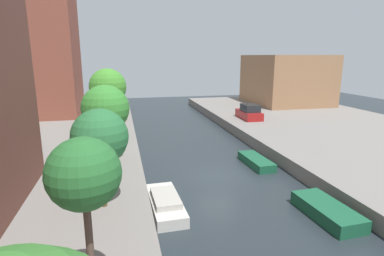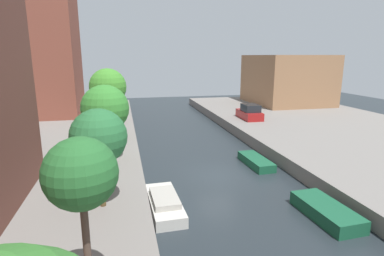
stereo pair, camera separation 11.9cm
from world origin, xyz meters
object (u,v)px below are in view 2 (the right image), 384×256
(street_tree_3, at_px, (105,109))
(moored_boat_right_3, at_px, (256,161))
(street_tree_5, at_px, (110,86))
(moored_boat_right_2, at_px, (326,211))
(parked_car, at_px, (250,113))
(street_tree_4, at_px, (108,87))
(street_tree_2, at_px, (99,137))
(low_block_right, at_px, (287,79))
(street_tree_1, at_px, (81,175))
(moored_boat_left_2, at_px, (165,203))

(street_tree_3, relative_size, moored_boat_right_3, 1.37)
(street_tree_5, height_order, moored_boat_right_3, street_tree_5)
(street_tree_5, relative_size, moored_boat_right_2, 1.41)
(street_tree_3, xyz_separation_m, parked_car, (15.13, 11.52, -2.90))
(street_tree_4, bearing_deg, parked_car, 19.39)
(street_tree_5, bearing_deg, parked_car, -0.95)
(street_tree_2, relative_size, moored_boat_right_3, 1.24)
(moored_boat_right_2, xyz_separation_m, moored_boat_right_3, (-0.24, 7.96, -0.05))
(street_tree_3, bearing_deg, street_tree_4, 90.00)
(low_block_right, height_order, street_tree_4, low_block_right)
(street_tree_1, bearing_deg, moored_boat_right_3, 49.56)
(street_tree_4, xyz_separation_m, moored_boat_right_3, (10.62, -6.61, -5.12))
(street_tree_3, height_order, moored_boat_left_2, street_tree_3)
(low_block_right, xyz_separation_m, street_tree_5, (-25.16, -9.82, 0.43))
(street_tree_1, bearing_deg, parked_car, 58.20)
(low_block_right, bearing_deg, street_tree_4, -148.54)
(street_tree_5, bearing_deg, street_tree_2, -90.00)
(street_tree_2, relative_size, moored_boat_right_2, 1.19)
(street_tree_2, height_order, parked_car, street_tree_2)
(street_tree_5, relative_size, moored_boat_right_3, 1.46)
(moored_boat_left_2, bearing_deg, low_block_right, 51.02)
(street_tree_5, xyz_separation_m, moored_boat_right_2, (10.86, -20.15, -4.63))
(low_block_right, bearing_deg, parked_car, -134.89)
(street_tree_2, relative_size, street_tree_4, 0.78)
(parked_car, bearing_deg, low_block_right, 45.11)
(street_tree_3, bearing_deg, moored_boat_right_3, -2.26)
(street_tree_5, height_order, parked_car, street_tree_5)
(street_tree_1, xyz_separation_m, street_tree_4, (0.00, 19.07, 0.43))
(street_tree_3, distance_m, parked_car, 19.24)
(street_tree_4, distance_m, moored_boat_right_2, 18.86)
(street_tree_3, relative_size, parked_car, 1.28)
(street_tree_5, bearing_deg, moored_boat_left_2, -80.16)
(street_tree_1, xyz_separation_m, street_tree_2, (0.00, 6.27, -0.61))
(street_tree_4, distance_m, moored_boat_left_2, 13.31)
(street_tree_4, xyz_separation_m, moored_boat_left_2, (3.04, -11.94, -5.03))
(low_block_right, bearing_deg, moored_boat_right_3, -123.45)
(street_tree_1, height_order, moored_boat_left_2, street_tree_1)
(street_tree_3, relative_size, street_tree_4, 0.87)
(low_block_right, bearing_deg, street_tree_5, -158.68)
(street_tree_3, bearing_deg, street_tree_5, 90.00)
(parked_car, bearing_deg, moored_boat_right_3, -110.69)
(parked_car, bearing_deg, street_tree_3, -142.71)
(street_tree_2, height_order, moored_boat_right_2, street_tree_2)
(street_tree_4, bearing_deg, street_tree_3, -90.00)
(street_tree_2, xyz_separation_m, parked_car, (15.13, 18.13, -2.68))
(parked_car, relative_size, moored_boat_right_3, 1.07)
(street_tree_1, xyz_separation_m, parked_car, (15.13, 24.40, -3.29))
(low_block_right, distance_m, street_tree_3, 33.16)
(street_tree_1, relative_size, parked_car, 1.23)
(parked_car, distance_m, moored_boat_right_3, 12.84)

